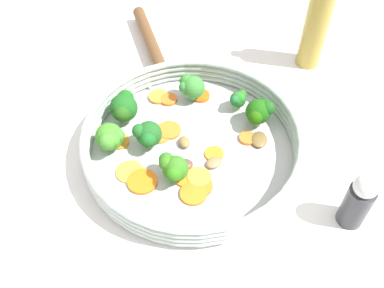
% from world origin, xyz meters
% --- Properties ---
extents(ground_plane, '(4.00, 4.00, 0.00)m').
position_xyz_m(ground_plane, '(0.00, 0.00, 0.00)').
color(ground_plane, white).
extents(skillet, '(0.35, 0.35, 0.01)m').
position_xyz_m(skillet, '(0.00, 0.00, 0.01)').
color(skillet, '#B2B5B7').
rests_on(skillet, ground_plane).
extents(skillet_rim_wall, '(0.36, 0.36, 0.05)m').
position_xyz_m(skillet_rim_wall, '(0.00, 0.00, 0.03)').
color(skillet_rim_wall, '#ABBBB3').
rests_on(skillet_rim_wall, skillet).
extents(skillet_handle, '(0.20, 0.14, 0.02)m').
position_xyz_m(skillet_handle, '(-0.24, 0.15, 0.02)').
color(skillet_handle, brown).
rests_on(skillet_handle, skillet).
extents(skillet_rivet_left, '(0.01, 0.01, 0.01)m').
position_xyz_m(skillet_rivet_left, '(-0.12, 0.11, 0.02)').
color(skillet_rivet_left, '#B1B9B3').
rests_on(skillet_rivet_left, skillet).
extents(skillet_rivet_right, '(0.01, 0.01, 0.01)m').
position_xyz_m(skillet_rivet_right, '(-0.16, 0.06, 0.02)').
color(skillet_rivet_right, '#B4B4BB').
rests_on(skillet_rivet_right, skillet).
extents(carrot_slice_0, '(0.04, 0.04, 0.00)m').
position_xyz_m(carrot_slice_0, '(0.03, 0.02, 0.01)').
color(carrot_slice_0, orange).
rests_on(carrot_slice_0, skillet).
extents(carrot_slice_1, '(0.04, 0.04, 0.00)m').
position_xyz_m(carrot_slice_1, '(-0.10, -0.07, 0.01)').
color(carrot_slice_1, orange).
rests_on(carrot_slice_1, skillet).
extents(carrot_slice_2, '(0.04, 0.04, 0.01)m').
position_xyz_m(carrot_slice_2, '(0.06, 0.08, 0.01)').
color(carrot_slice_2, orange).
rests_on(carrot_slice_2, skillet).
extents(carrot_slice_3, '(0.06, 0.06, 0.01)m').
position_xyz_m(carrot_slice_3, '(0.06, -0.07, 0.01)').
color(carrot_slice_3, orange).
rests_on(carrot_slice_3, skillet).
extents(carrot_slice_4, '(0.04, 0.04, 0.01)m').
position_xyz_m(carrot_slice_4, '(-0.11, 0.06, 0.01)').
color(carrot_slice_4, orange).
rests_on(carrot_slice_4, skillet).
extents(carrot_slice_5, '(0.06, 0.06, 0.00)m').
position_xyz_m(carrot_slice_5, '(-0.04, -0.10, 0.01)').
color(carrot_slice_5, orange).
rests_on(carrot_slice_5, skillet).
extents(carrot_slice_6, '(0.05, 0.05, 0.01)m').
position_xyz_m(carrot_slice_6, '(-0.07, 0.10, 0.01)').
color(carrot_slice_6, orange).
rests_on(carrot_slice_6, skillet).
extents(carrot_slice_7, '(0.05, 0.05, 0.00)m').
position_xyz_m(carrot_slice_7, '(-0.06, -0.01, 0.01)').
color(carrot_slice_7, orange).
rests_on(carrot_slice_7, skillet).
extents(carrot_slice_8, '(0.06, 0.06, 0.01)m').
position_xyz_m(carrot_slice_8, '(-0.02, -0.10, 0.01)').
color(carrot_slice_8, orange).
rests_on(carrot_slice_8, skillet).
extents(carrot_slice_9, '(0.05, 0.05, 0.01)m').
position_xyz_m(carrot_slice_9, '(-0.13, 0.05, 0.01)').
color(carrot_slice_9, orange).
rests_on(carrot_slice_9, skillet).
extents(carrot_slice_10, '(0.04, 0.04, 0.00)m').
position_xyz_m(carrot_slice_10, '(0.03, -0.05, 0.01)').
color(carrot_slice_10, orange).
rests_on(carrot_slice_10, skillet).
extents(carrot_slice_11, '(0.05, 0.05, 0.01)m').
position_xyz_m(carrot_slice_11, '(0.06, -0.05, 0.01)').
color(carrot_slice_11, orange).
rests_on(carrot_slice_11, skillet).
extents(carrot_slice_12, '(0.04, 0.04, 0.01)m').
position_xyz_m(carrot_slice_12, '(0.05, -0.04, 0.01)').
color(carrot_slice_12, orange).
rests_on(carrot_slice_12, skillet).
extents(carrot_slice_13, '(0.05, 0.05, 0.00)m').
position_xyz_m(carrot_slice_13, '(-0.06, 0.01, 0.01)').
color(carrot_slice_13, orange).
rests_on(carrot_slice_13, skillet).
extents(broccoli_floret_0, '(0.05, 0.05, 0.05)m').
position_xyz_m(broccoli_floret_0, '(0.05, 0.12, 0.04)').
color(broccoli_floret_0, '#7AA36C').
rests_on(broccoli_floret_0, skillet).
extents(broccoli_floret_1, '(0.05, 0.05, 0.05)m').
position_xyz_m(broccoli_floret_1, '(-0.06, -0.04, 0.04)').
color(broccoli_floret_1, '#7A9B56').
rests_on(broccoli_floret_1, skillet).
extents(broccoli_floret_2, '(0.05, 0.06, 0.06)m').
position_xyz_m(broccoli_floret_2, '(-0.13, -0.03, 0.04)').
color(broccoli_floret_2, '#7E955A').
rests_on(broccoli_floret_2, skillet).
extents(broccoli_floret_3, '(0.05, 0.05, 0.05)m').
position_xyz_m(broccoli_floret_3, '(-0.10, -0.09, 0.04)').
color(broccoli_floret_3, '#648B47').
rests_on(broccoli_floret_3, skillet).
extents(broccoli_floret_4, '(0.05, 0.04, 0.05)m').
position_xyz_m(broccoli_floret_4, '(-0.08, 0.09, 0.04)').
color(broccoli_floret_4, '#608955').
rests_on(broccoli_floret_4, skillet).
extents(broccoli_floret_5, '(0.03, 0.04, 0.04)m').
position_xyz_m(broccoli_floret_5, '(-0.00, 0.12, 0.04)').
color(broccoli_floret_5, '#86B16D').
rests_on(broccoli_floret_5, skillet).
extents(broccoli_floret_6, '(0.05, 0.05, 0.05)m').
position_xyz_m(broccoli_floret_6, '(0.02, -0.06, 0.04)').
color(broccoli_floret_6, '#7FAC6C').
rests_on(broccoli_floret_6, skillet).
extents(mushroom_piece_0, '(0.03, 0.03, 0.01)m').
position_xyz_m(mushroom_piece_0, '(-0.02, -0.00, 0.02)').
color(mushroom_piece_0, olive).
rests_on(mushroom_piece_0, skillet).
extents(mushroom_piece_1, '(0.04, 0.04, 0.01)m').
position_xyz_m(mushroom_piece_1, '(0.07, 0.09, 0.02)').
color(mushroom_piece_1, brown).
rests_on(mushroom_piece_1, skillet).
extents(mushroom_piece_2, '(0.04, 0.04, 0.01)m').
position_xyz_m(mushroom_piece_2, '(0.01, -0.04, 0.02)').
color(mushroom_piece_2, brown).
rests_on(mushroom_piece_2, skillet).
extents(mushroom_piece_3, '(0.03, 0.03, 0.01)m').
position_xyz_m(mushroom_piece_3, '(0.05, -0.00, 0.02)').
color(mushroom_piece_3, olive).
rests_on(mushroom_piece_3, skillet).
extents(salt_shaker, '(0.04, 0.04, 0.11)m').
position_xyz_m(salt_shaker, '(0.26, 0.06, 0.05)').
color(salt_shaker, '#333338').
rests_on(salt_shaker, ground_plane).
extents(oil_bottle, '(0.05, 0.05, 0.22)m').
position_xyz_m(oil_bottle, '(0.02, 0.33, 0.09)').
color(oil_bottle, olive).
rests_on(oil_bottle, ground_plane).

